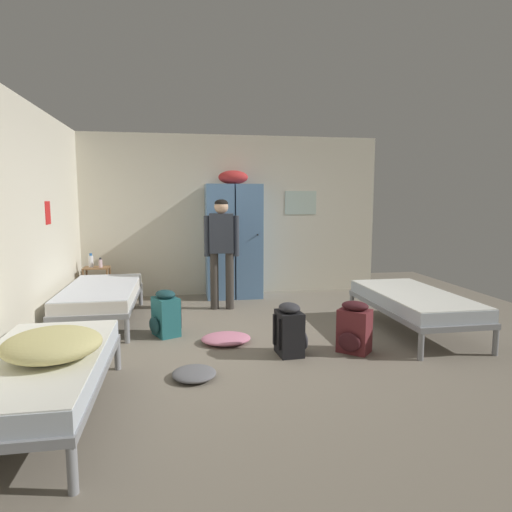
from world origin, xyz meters
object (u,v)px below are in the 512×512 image
(bed_left_rear, at_px, (101,294))
(backpack_black, at_px, (290,330))
(lotion_bottle, at_px, (100,263))
(backpack_maroon, at_px, (354,328))
(locker_bank, at_px, (234,239))
(water_bottle, at_px, (91,261))
(clothes_pile_grey, at_px, (194,374))
(person_traveler, at_px, (222,243))
(backpack_teal, at_px, (165,314))
(bed_left_front, at_px, (39,370))
(shelf_unit, at_px, (97,281))
(bedding_heap, at_px, (52,344))
(clothes_pile_pink, at_px, (226,338))
(bed_right, at_px, (414,301))

(bed_left_rear, xyz_separation_m, backpack_black, (2.14, -1.60, -0.12))
(lotion_bottle, relative_size, backpack_maroon, 0.27)
(locker_bank, xyz_separation_m, backpack_black, (0.25, -2.85, -0.71))
(water_bottle, relative_size, clothes_pile_grey, 0.51)
(locker_bank, height_order, backpack_black, locker_bank)
(water_bottle, bearing_deg, backpack_black, -48.20)
(water_bottle, height_order, lotion_bottle, water_bottle)
(person_traveler, relative_size, backpack_teal, 2.93)
(bed_left_front, height_order, water_bottle, water_bottle)
(bed_left_front, height_order, backpack_maroon, backpack_maroon)
(locker_bank, height_order, bed_left_front, locker_bank)
(locker_bank, distance_m, backpack_black, 2.95)
(lotion_bottle, height_order, backpack_teal, lotion_bottle)
(locker_bank, relative_size, person_traveler, 1.28)
(locker_bank, xyz_separation_m, bed_left_front, (-1.90, -3.89, -0.59))
(bed_left_rear, height_order, backpack_teal, backpack_teal)
(person_traveler, distance_m, lotion_bottle, 1.95)
(shelf_unit, height_order, bedding_heap, bedding_heap)
(backpack_black, bearing_deg, bed_left_rear, 143.32)
(backpack_teal, xyz_separation_m, clothes_pile_pink, (0.68, -0.39, -0.21))
(backpack_black, xyz_separation_m, backpack_teal, (-1.30, 0.88, 0.00))
(water_bottle, bearing_deg, bedding_heap, -83.39)
(shelf_unit, relative_size, bed_left_front, 0.30)
(person_traveler, relative_size, lotion_bottle, 10.72)
(bed_left_rear, height_order, lotion_bottle, lotion_bottle)
(bedding_heap, relative_size, clothes_pile_pink, 1.22)
(person_traveler, xyz_separation_m, clothes_pile_pink, (-0.11, -1.58, -0.92))
(bedding_heap, relative_size, backpack_black, 1.23)
(backpack_maroon, bearing_deg, shelf_unit, 137.80)
(clothes_pile_grey, bearing_deg, water_bottle, 114.37)
(lotion_bottle, relative_size, clothes_pile_pink, 0.27)
(bedding_heap, height_order, water_bottle, water_bottle)
(clothes_pile_grey, bearing_deg, backpack_maroon, 13.78)
(backpack_black, bearing_deg, bed_left_front, -154.01)
(bed_right, height_order, person_traveler, person_traveler)
(bed_left_rear, relative_size, clothes_pile_grey, 4.51)
(clothes_pile_pink, bearing_deg, clothes_pile_grey, -112.32)
(bed_left_rear, bearing_deg, clothes_pile_grey, -61.18)
(person_traveler, relative_size, backpack_black, 2.93)
(lotion_bottle, bearing_deg, person_traveler, -19.34)
(locker_bank, xyz_separation_m, backpack_maroon, (0.93, -2.89, -0.71))
(locker_bank, relative_size, shelf_unit, 3.63)
(locker_bank, distance_m, bed_right, 3.07)
(bed_left_front, relative_size, lotion_bottle, 12.64)
(bed_left_rear, xyz_separation_m, bed_left_front, (0.00, -2.64, 0.00))
(backpack_maroon, xyz_separation_m, clothes_pile_grey, (-1.70, -0.42, -0.22))
(locker_bank, distance_m, bed_left_rear, 2.35)
(lotion_bottle, bearing_deg, locker_bank, 3.92)
(bedding_heap, distance_m, person_traveler, 3.55)
(backpack_maroon, relative_size, clothes_pile_grey, 1.31)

